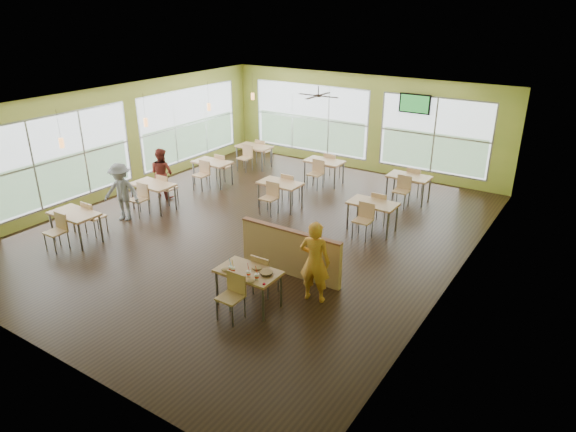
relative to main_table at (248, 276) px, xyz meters
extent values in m
plane|color=black|center=(-2.00, 3.00, -0.63)|extent=(12.00, 12.00, 0.00)
plane|color=white|center=(-2.00, 3.00, 2.57)|extent=(12.00, 12.00, 0.00)
cube|color=#C7CA52|center=(-2.00, 9.00, 0.97)|extent=(10.00, 0.04, 3.20)
cube|color=#C7CA52|center=(-2.00, -3.00, 0.97)|extent=(10.00, 0.04, 3.20)
cube|color=#C7CA52|center=(-7.00, 3.00, 0.97)|extent=(0.04, 12.00, 3.20)
cube|color=#C7CA52|center=(3.00, 3.00, 0.97)|extent=(0.04, 12.00, 3.20)
cube|color=white|center=(-6.98, 1.00, 0.89)|extent=(0.02, 4.50, 2.35)
cube|color=white|center=(-6.98, 6.00, 0.89)|extent=(0.02, 4.50, 2.35)
cube|color=white|center=(-4.00, 8.98, 0.89)|extent=(4.50, 0.02, 2.35)
cube|color=white|center=(0.50, 8.98, 0.89)|extent=(3.50, 0.02, 2.35)
cube|color=#B7BABC|center=(-6.97, 3.50, -0.28)|extent=(0.04, 9.40, 0.05)
cube|color=#B7BABC|center=(-1.75, 8.97, -0.28)|extent=(8.00, 0.04, 0.05)
cube|color=tan|center=(0.00, 0.00, 0.10)|extent=(1.20, 0.70, 0.04)
cube|color=brown|center=(0.00, 0.00, 0.07)|extent=(1.22, 0.71, 0.01)
cylinder|color=slate|center=(-0.54, -0.29, -0.28)|extent=(0.05, 0.05, 0.71)
cylinder|color=slate|center=(0.54, -0.29, -0.28)|extent=(0.05, 0.05, 0.71)
cylinder|color=slate|center=(-0.54, 0.29, -0.28)|extent=(0.05, 0.05, 0.71)
cylinder|color=slate|center=(0.54, 0.29, -0.28)|extent=(0.05, 0.05, 0.71)
cube|color=tan|center=(0.00, 0.55, -0.18)|extent=(0.42, 0.42, 0.04)
cube|color=tan|center=(0.00, 0.74, 0.04)|extent=(0.42, 0.04, 0.40)
cube|color=tan|center=(0.00, -0.55, -0.18)|extent=(0.42, 0.42, 0.04)
cube|color=tan|center=(0.00, -0.74, 0.04)|extent=(0.42, 0.04, 0.40)
cube|color=tan|center=(0.00, 1.45, -0.13)|extent=(2.40, 0.12, 1.00)
cube|color=brown|center=(0.00, 1.45, 0.39)|extent=(2.40, 0.14, 0.04)
cube|color=tan|center=(-5.20, 0.00, 0.10)|extent=(1.20, 0.70, 0.04)
cube|color=brown|center=(-5.20, 0.00, 0.07)|extent=(1.22, 0.71, 0.01)
cylinder|color=slate|center=(-5.74, -0.29, -0.28)|extent=(0.05, 0.05, 0.71)
cylinder|color=slate|center=(-4.66, -0.29, -0.28)|extent=(0.05, 0.05, 0.71)
cylinder|color=slate|center=(-5.74, 0.29, -0.28)|extent=(0.05, 0.05, 0.71)
cylinder|color=slate|center=(-4.66, 0.29, -0.28)|extent=(0.05, 0.05, 0.71)
cube|color=tan|center=(-5.20, 0.55, -0.18)|extent=(0.42, 0.42, 0.04)
cube|color=tan|center=(-5.20, 0.74, 0.04)|extent=(0.42, 0.04, 0.40)
cube|color=tan|center=(-5.20, -0.55, -0.18)|extent=(0.42, 0.42, 0.04)
cube|color=tan|center=(-5.20, -0.74, 0.04)|extent=(0.42, 0.04, 0.40)
cube|color=tan|center=(-5.20, 2.50, 0.10)|extent=(1.20, 0.70, 0.04)
cube|color=brown|center=(-5.20, 2.50, 0.07)|extent=(1.22, 0.71, 0.01)
cylinder|color=slate|center=(-5.74, 2.21, -0.28)|extent=(0.05, 0.05, 0.71)
cylinder|color=slate|center=(-4.66, 2.21, -0.28)|extent=(0.05, 0.05, 0.71)
cylinder|color=slate|center=(-5.74, 2.79, -0.28)|extent=(0.05, 0.05, 0.71)
cylinder|color=slate|center=(-4.66, 2.79, -0.28)|extent=(0.05, 0.05, 0.71)
cube|color=tan|center=(-5.20, 3.05, -0.18)|extent=(0.42, 0.42, 0.04)
cube|color=tan|center=(-5.20, 3.24, 0.04)|extent=(0.42, 0.04, 0.40)
cube|color=tan|center=(-5.20, 1.95, -0.18)|extent=(0.42, 0.42, 0.04)
cube|color=tan|center=(-5.20, 1.76, 0.04)|extent=(0.42, 0.04, 0.40)
cube|color=tan|center=(-5.20, 5.00, 0.10)|extent=(1.20, 0.70, 0.04)
cube|color=brown|center=(-5.20, 5.00, 0.07)|extent=(1.22, 0.71, 0.01)
cylinder|color=slate|center=(-5.74, 4.71, -0.28)|extent=(0.05, 0.05, 0.71)
cylinder|color=slate|center=(-4.66, 4.71, -0.28)|extent=(0.05, 0.05, 0.71)
cylinder|color=slate|center=(-5.74, 5.29, -0.28)|extent=(0.05, 0.05, 0.71)
cylinder|color=slate|center=(-4.66, 5.29, -0.28)|extent=(0.05, 0.05, 0.71)
cube|color=tan|center=(-5.20, 5.55, -0.18)|extent=(0.42, 0.42, 0.04)
cube|color=tan|center=(-5.20, 5.74, 0.04)|extent=(0.42, 0.04, 0.40)
cube|color=tan|center=(-5.20, 4.45, -0.18)|extent=(0.42, 0.42, 0.04)
cube|color=tan|center=(-5.20, 4.26, 0.04)|extent=(0.42, 0.04, 0.40)
cube|color=tan|center=(-5.20, 7.20, 0.10)|extent=(1.20, 0.70, 0.04)
cube|color=brown|center=(-5.20, 7.20, 0.07)|extent=(1.22, 0.71, 0.01)
cylinder|color=slate|center=(-5.74, 6.91, -0.28)|extent=(0.05, 0.05, 0.71)
cylinder|color=slate|center=(-4.66, 6.91, -0.28)|extent=(0.05, 0.05, 0.71)
cylinder|color=slate|center=(-5.74, 7.49, -0.28)|extent=(0.05, 0.05, 0.71)
cylinder|color=slate|center=(-4.66, 7.49, -0.28)|extent=(0.05, 0.05, 0.71)
cube|color=tan|center=(-5.20, 7.75, -0.18)|extent=(0.42, 0.42, 0.04)
cube|color=tan|center=(-5.20, 7.94, 0.04)|extent=(0.42, 0.04, 0.40)
cube|color=tan|center=(-5.20, 6.65, -0.18)|extent=(0.42, 0.42, 0.04)
cube|color=tan|center=(-5.20, 6.46, 0.04)|extent=(0.42, 0.04, 0.40)
cube|color=tan|center=(-2.30, 4.50, 0.10)|extent=(1.20, 0.70, 0.04)
cube|color=brown|center=(-2.30, 4.50, 0.07)|extent=(1.22, 0.71, 0.01)
cylinder|color=slate|center=(-2.84, 4.21, -0.28)|extent=(0.05, 0.05, 0.71)
cylinder|color=slate|center=(-1.76, 4.21, -0.28)|extent=(0.05, 0.05, 0.71)
cylinder|color=slate|center=(-2.84, 4.79, -0.28)|extent=(0.05, 0.05, 0.71)
cylinder|color=slate|center=(-1.76, 4.79, -0.28)|extent=(0.05, 0.05, 0.71)
cube|color=tan|center=(-2.30, 5.05, -0.18)|extent=(0.42, 0.42, 0.04)
cube|color=tan|center=(-2.30, 5.24, 0.04)|extent=(0.42, 0.04, 0.40)
cube|color=tan|center=(-2.30, 3.95, -0.18)|extent=(0.42, 0.42, 0.04)
cube|color=tan|center=(-2.30, 3.76, 0.04)|extent=(0.42, 0.04, 0.40)
cube|color=tan|center=(-2.30, 7.00, 0.10)|extent=(1.20, 0.70, 0.04)
cube|color=brown|center=(-2.30, 7.00, 0.07)|extent=(1.22, 0.71, 0.01)
cylinder|color=slate|center=(-2.84, 6.71, -0.28)|extent=(0.05, 0.05, 0.71)
cylinder|color=slate|center=(-1.76, 6.71, -0.28)|extent=(0.05, 0.05, 0.71)
cylinder|color=slate|center=(-2.84, 7.29, -0.28)|extent=(0.05, 0.05, 0.71)
cylinder|color=slate|center=(-1.76, 7.29, -0.28)|extent=(0.05, 0.05, 0.71)
cube|color=tan|center=(-2.30, 7.55, -0.18)|extent=(0.42, 0.42, 0.04)
cube|color=tan|center=(-2.30, 7.74, 0.04)|extent=(0.42, 0.04, 0.40)
cube|color=tan|center=(-2.30, 6.45, -0.18)|extent=(0.42, 0.42, 0.04)
cube|color=tan|center=(-2.30, 6.26, 0.04)|extent=(0.42, 0.04, 0.40)
cube|color=tan|center=(0.50, 4.50, 0.10)|extent=(1.20, 0.70, 0.04)
cube|color=brown|center=(0.50, 4.50, 0.07)|extent=(1.22, 0.71, 0.01)
cylinder|color=slate|center=(-0.04, 4.21, -0.28)|extent=(0.05, 0.05, 0.71)
cylinder|color=slate|center=(1.04, 4.21, -0.28)|extent=(0.05, 0.05, 0.71)
cylinder|color=slate|center=(-0.04, 4.79, -0.28)|extent=(0.05, 0.05, 0.71)
cylinder|color=slate|center=(1.04, 4.79, -0.28)|extent=(0.05, 0.05, 0.71)
cube|color=tan|center=(0.50, 5.05, -0.18)|extent=(0.42, 0.42, 0.04)
cube|color=tan|center=(0.50, 5.24, 0.04)|extent=(0.42, 0.04, 0.40)
cube|color=tan|center=(0.50, 3.95, -0.18)|extent=(0.42, 0.42, 0.04)
cube|color=tan|center=(0.50, 3.76, 0.04)|extent=(0.42, 0.04, 0.40)
cube|color=tan|center=(0.50, 7.00, 0.10)|extent=(1.20, 0.70, 0.04)
cube|color=brown|center=(0.50, 7.00, 0.07)|extent=(1.22, 0.71, 0.01)
cylinder|color=slate|center=(-0.04, 6.71, -0.28)|extent=(0.05, 0.05, 0.71)
cylinder|color=slate|center=(1.04, 6.71, -0.28)|extent=(0.05, 0.05, 0.71)
cylinder|color=slate|center=(-0.04, 7.29, -0.28)|extent=(0.05, 0.05, 0.71)
cylinder|color=slate|center=(1.04, 7.29, -0.28)|extent=(0.05, 0.05, 0.71)
cube|color=tan|center=(0.50, 7.55, -0.18)|extent=(0.42, 0.42, 0.04)
cube|color=tan|center=(0.50, 7.74, 0.04)|extent=(0.42, 0.04, 0.40)
cube|color=tan|center=(0.50, 6.45, -0.18)|extent=(0.42, 0.42, 0.04)
cube|color=tan|center=(0.50, 6.26, 0.04)|extent=(0.42, 0.04, 0.40)
cylinder|color=#2D2119|center=(-5.20, 0.00, 2.22)|extent=(0.01, 0.01, 0.70)
cylinder|color=orange|center=(-5.20, 0.00, 1.82)|extent=(0.11, 0.11, 0.22)
cylinder|color=#2D2119|center=(-5.20, 2.50, 2.22)|extent=(0.01, 0.01, 0.70)
cylinder|color=orange|center=(-5.20, 2.50, 1.82)|extent=(0.11, 0.11, 0.22)
cylinder|color=#2D2119|center=(-5.20, 5.00, 2.22)|extent=(0.01, 0.01, 0.70)
cylinder|color=orange|center=(-5.20, 5.00, 1.82)|extent=(0.11, 0.11, 0.22)
cylinder|color=#2D2119|center=(-5.20, 7.20, 2.22)|extent=(0.01, 0.01, 0.70)
cylinder|color=orange|center=(-5.20, 7.20, 1.82)|extent=(0.11, 0.11, 0.22)
cylinder|color=#2D2119|center=(-2.00, 6.00, 2.45)|extent=(0.03, 0.03, 0.24)
cylinder|color=#2D2119|center=(-2.00, 6.00, 2.31)|extent=(0.16, 0.16, 0.06)
cube|color=#2D2119|center=(-1.65, 6.00, 2.31)|extent=(0.55, 0.10, 0.01)
cube|color=#2D2119|center=(-2.00, 6.35, 2.31)|extent=(0.10, 0.55, 0.01)
cube|color=#2D2119|center=(-2.35, 6.00, 2.31)|extent=(0.55, 0.10, 0.01)
cube|color=#2D2119|center=(-2.00, 5.65, 2.31)|extent=(0.10, 0.55, 0.01)
cube|color=black|center=(-0.20, 8.90, 1.82)|extent=(1.00, 0.06, 0.60)
cube|color=#267F32|center=(-0.20, 8.87, 1.82)|extent=(0.90, 0.01, 0.52)
imported|color=orange|center=(0.94, 0.86, 0.20)|extent=(0.67, 0.51, 1.66)
imported|color=maroon|center=(-5.69, 3.33, 0.11)|extent=(0.74, 0.58, 1.48)
imported|color=slate|center=(-5.31, 1.53, 0.15)|extent=(1.14, 0.86, 1.56)
cone|color=white|center=(-0.25, -0.20, 0.17)|extent=(0.08, 0.08, 0.11)
cylinder|color=red|center=(-0.25, -0.20, 0.17)|extent=(0.07, 0.07, 0.03)
cylinder|color=white|center=(-0.25, -0.20, 0.23)|extent=(0.08, 0.08, 0.01)
cylinder|color=#0886D2|center=(-0.25, -0.20, 0.32)|extent=(0.02, 0.05, 0.19)
cone|color=white|center=(-0.19, -0.22, 0.17)|extent=(0.08, 0.08, 0.11)
cylinder|color=red|center=(-0.19, -0.22, 0.18)|extent=(0.08, 0.08, 0.03)
cylinder|color=white|center=(-0.19, -0.22, 0.24)|extent=(0.09, 0.09, 0.01)
cylinder|color=yellow|center=(-0.19, -0.22, 0.33)|extent=(0.02, 0.05, 0.20)
cone|color=white|center=(0.14, -0.17, 0.17)|extent=(0.08, 0.08, 0.11)
cylinder|color=red|center=(0.14, -0.17, 0.18)|extent=(0.08, 0.08, 0.03)
cylinder|color=white|center=(0.14, -0.17, 0.23)|extent=(0.09, 0.09, 0.01)
cylinder|color=red|center=(0.14, -0.17, 0.33)|extent=(0.02, 0.05, 0.20)
cone|color=white|center=(0.33, -0.18, 0.17)|extent=(0.08, 0.08, 0.11)
cylinder|color=red|center=(0.33, -0.18, 0.18)|extent=(0.08, 0.08, 0.03)
cylinder|color=white|center=(0.33, -0.18, 0.24)|extent=(0.09, 0.09, 0.01)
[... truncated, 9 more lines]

